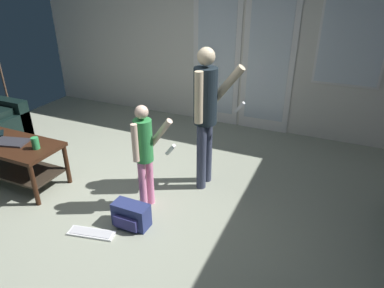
{
  "coord_description": "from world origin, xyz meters",
  "views": [
    {
      "loc": [
        1.83,
        -2.37,
        2.16
      ],
      "look_at": [
        0.72,
        0.11,
        0.82
      ],
      "focal_mm": 32.25,
      "sensor_mm": 36.0,
      "label": 1
    }
  ],
  "objects_px": {
    "coffee_table": "(15,155)",
    "cup_near_edge": "(35,143)",
    "backpack": "(131,215)",
    "tv_remote_black": "(1,133)",
    "person_child": "(145,149)",
    "loose_keyboard": "(92,233)",
    "person_adult": "(206,108)",
    "laptop_closed": "(11,142)"
  },
  "relations": [
    {
      "from": "coffee_table",
      "to": "cup_near_edge",
      "type": "bearing_deg",
      "value": 2.51
    },
    {
      "from": "backpack",
      "to": "tv_remote_black",
      "type": "height_order",
      "value": "tv_remote_black"
    },
    {
      "from": "backpack",
      "to": "person_child",
      "type": "bearing_deg",
      "value": 92.29
    },
    {
      "from": "cup_near_edge",
      "to": "tv_remote_black",
      "type": "height_order",
      "value": "cup_near_edge"
    },
    {
      "from": "cup_near_edge",
      "to": "person_child",
      "type": "bearing_deg",
      "value": 9.5
    },
    {
      "from": "tv_remote_black",
      "to": "backpack",
      "type": "bearing_deg",
      "value": 34.51
    },
    {
      "from": "backpack",
      "to": "loose_keyboard",
      "type": "height_order",
      "value": "backpack"
    },
    {
      "from": "person_adult",
      "to": "person_child",
      "type": "distance_m",
      "value": 0.78
    },
    {
      "from": "loose_keyboard",
      "to": "cup_near_edge",
      "type": "height_order",
      "value": "cup_near_edge"
    },
    {
      "from": "tv_remote_black",
      "to": "laptop_closed",
      "type": "bearing_deg",
      "value": 19.89
    },
    {
      "from": "person_adult",
      "to": "cup_near_edge",
      "type": "height_order",
      "value": "person_adult"
    },
    {
      "from": "person_adult",
      "to": "backpack",
      "type": "height_order",
      "value": "person_adult"
    },
    {
      "from": "person_child",
      "to": "tv_remote_black",
      "type": "height_order",
      "value": "person_child"
    },
    {
      "from": "coffee_table",
      "to": "tv_remote_black",
      "type": "height_order",
      "value": "tv_remote_black"
    },
    {
      "from": "cup_near_edge",
      "to": "tv_remote_black",
      "type": "relative_size",
      "value": 0.75
    },
    {
      "from": "loose_keyboard",
      "to": "cup_near_edge",
      "type": "bearing_deg",
      "value": 157.65
    },
    {
      "from": "coffee_table",
      "to": "loose_keyboard",
      "type": "height_order",
      "value": "coffee_table"
    },
    {
      "from": "coffee_table",
      "to": "person_adult",
      "type": "distance_m",
      "value": 2.17
    },
    {
      "from": "tv_remote_black",
      "to": "person_adult",
      "type": "bearing_deg",
      "value": 59.69
    },
    {
      "from": "coffee_table",
      "to": "laptop_closed",
      "type": "bearing_deg",
      "value": 176.68
    },
    {
      "from": "person_adult",
      "to": "person_child",
      "type": "xyz_separation_m",
      "value": [
        -0.37,
        -0.63,
        -0.26
      ]
    },
    {
      "from": "person_adult",
      "to": "loose_keyboard",
      "type": "distance_m",
      "value": 1.65
    },
    {
      "from": "coffee_table",
      "to": "tv_remote_black",
      "type": "xyz_separation_m",
      "value": [
        -0.32,
        0.12,
        0.15
      ]
    },
    {
      "from": "person_child",
      "to": "cup_near_edge",
      "type": "height_order",
      "value": "person_child"
    },
    {
      "from": "backpack",
      "to": "cup_near_edge",
      "type": "xyz_separation_m",
      "value": [
        -1.23,
        0.13,
        0.45
      ]
    },
    {
      "from": "coffee_table",
      "to": "person_adult",
      "type": "relative_size",
      "value": 0.68
    },
    {
      "from": "backpack",
      "to": "coffee_table",
      "type": "bearing_deg",
      "value": 175.64
    },
    {
      "from": "tv_remote_black",
      "to": "coffee_table",
      "type": "bearing_deg",
      "value": 21.18
    },
    {
      "from": "coffee_table",
      "to": "cup_near_edge",
      "type": "relative_size",
      "value": 8.23
    },
    {
      "from": "loose_keyboard",
      "to": "laptop_closed",
      "type": "relative_size",
      "value": 1.29
    },
    {
      "from": "person_adult",
      "to": "tv_remote_black",
      "type": "bearing_deg",
      "value": -162.06
    },
    {
      "from": "person_child",
      "to": "backpack",
      "type": "xyz_separation_m",
      "value": [
        0.01,
        -0.34,
        -0.54
      ]
    },
    {
      "from": "coffee_table",
      "to": "person_child",
      "type": "distance_m",
      "value": 1.59
    },
    {
      "from": "person_adult",
      "to": "loose_keyboard",
      "type": "xyz_separation_m",
      "value": [
        -0.63,
        -1.22,
        -0.91
      ]
    },
    {
      "from": "loose_keyboard",
      "to": "tv_remote_black",
      "type": "distance_m",
      "value": 1.76
    },
    {
      "from": "coffee_table",
      "to": "tv_remote_black",
      "type": "relative_size",
      "value": 6.18
    },
    {
      "from": "loose_keyboard",
      "to": "person_child",
      "type": "bearing_deg",
      "value": 66.58
    },
    {
      "from": "coffee_table",
      "to": "laptop_closed",
      "type": "relative_size",
      "value": 2.95
    },
    {
      "from": "person_adult",
      "to": "laptop_closed",
      "type": "relative_size",
      "value": 4.33
    },
    {
      "from": "coffee_table",
      "to": "tv_remote_black",
      "type": "distance_m",
      "value": 0.37
    },
    {
      "from": "coffee_table",
      "to": "person_child",
      "type": "bearing_deg",
      "value": 8.01
    },
    {
      "from": "loose_keyboard",
      "to": "laptop_closed",
      "type": "xyz_separation_m",
      "value": [
        -1.31,
        0.38,
        0.51
      ]
    }
  ]
}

